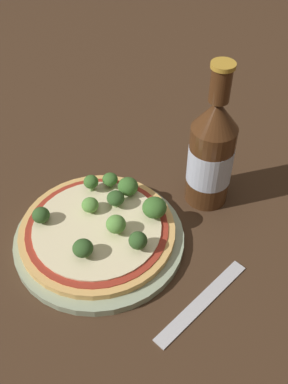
# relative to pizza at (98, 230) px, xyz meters

# --- Properties ---
(ground_plane) EXTENTS (3.00, 3.00, 0.00)m
(ground_plane) POSITION_rel_pizza_xyz_m (-0.00, 0.01, -0.02)
(ground_plane) COLOR #3D2819
(plate) EXTENTS (0.24, 0.24, 0.01)m
(plate) POSITION_rel_pizza_xyz_m (0.00, -0.00, -0.01)
(plate) COLOR #93A384
(plate) RESTS_ON ground_plane
(pizza) EXTENTS (0.22, 0.22, 0.01)m
(pizza) POSITION_rel_pizza_xyz_m (0.00, 0.00, 0.00)
(pizza) COLOR tan
(pizza) RESTS_ON plate
(broccoli_floret_0) EXTENTS (0.02, 0.02, 0.02)m
(broccoli_floret_0) POSITION_rel_pizza_xyz_m (-0.07, -0.03, 0.02)
(broccoli_floret_0) COLOR #6B8E51
(broccoli_floret_0) RESTS_ON pizza
(broccoli_floret_1) EXTENTS (0.03, 0.03, 0.03)m
(broccoli_floret_1) POSITION_rel_pizza_xyz_m (-0.00, 0.05, 0.02)
(broccoli_floret_1) COLOR #6B8E51
(broccoli_floret_1) RESTS_ON pizza
(broccoli_floret_2) EXTENTS (0.03, 0.03, 0.03)m
(broccoli_floret_2) POSITION_rel_pizza_xyz_m (-0.00, 0.08, 0.02)
(broccoli_floret_2) COLOR #6B8E51
(broccoli_floret_2) RESTS_ON pizza
(broccoli_floret_3) EXTENTS (0.03, 0.03, 0.03)m
(broccoli_floret_3) POSITION_rel_pizza_xyz_m (0.01, -0.05, 0.02)
(broccoli_floret_3) COLOR #6B8E51
(broccoli_floret_3) RESTS_ON pizza
(broccoli_floret_4) EXTENTS (0.03, 0.03, 0.03)m
(broccoli_floret_4) POSITION_rel_pizza_xyz_m (0.06, 0.06, 0.02)
(broccoli_floret_4) COLOR #6B8E51
(broccoli_floret_4) RESTS_ON pizza
(broccoli_floret_5) EXTENTS (0.02, 0.02, 0.03)m
(broccoli_floret_5) POSITION_rel_pizza_xyz_m (-0.05, 0.05, 0.02)
(broccoli_floret_5) COLOR #6B8E51
(broccoli_floret_5) RESTS_ON pizza
(broccoli_floret_6) EXTENTS (0.03, 0.03, 0.03)m
(broccoli_floret_6) POSITION_rel_pizza_xyz_m (0.03, 0.00, 0.02)
(broccoli_floret_6) COLOR #6B8E51
(broccoli_floret_6) RESTS_ON pizza
(broccoli_floret_7) EXTENTS (0.02, 0.02, 0.02)m
(broccoli_floret_7) POSITION_rel_pizza_xyz_m (-0.03, 0.02, 0.02)
(broccoli_floret_7) COLOR #6B8E51
(broccoli_floret_7) RESTS_ON pizza
(broccoli_floret_8) EXTENTS (0.02, 0.02, 0.02)m
(broccoli_floret_8) POSITION_rel_pizza_xyz_m (-0.03, 0.08, 0.02)
(broccoli_floret_8) COLOR #6B8E51
(broccoli_floret_8) RESTS_ON pizza
(broccoli_floret_9) EXTENTS (0.03, 0.03, 0.03)m
(broccoli_floret_9) POSITION_rel_pizza_xyz_m (0.07, -0.00, 0.02)
(broccoli_floret_9) COLOR #6B8E51
(broccoli_floret_9) RESTS_ON pizza
(beer_bottle) EXTENTS (0.07, 0.07, 0.23)m
(beer_bottle) POSITION_rel_pizza_xyz_m (0.09, 0.16, 0.07)
(beer_bottle) COLOR #472814
(beer_bottle) RESTS_ON ground_plane
(fork) EXTENTS (0.05, 0.16, 0.00)m
(fork) POSITION_rel_pizza_xyz_m (0.17, -0.01, -0.02)
(fork) COLOR #B2B2B7
(fork) RESTS_ON ground_plane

